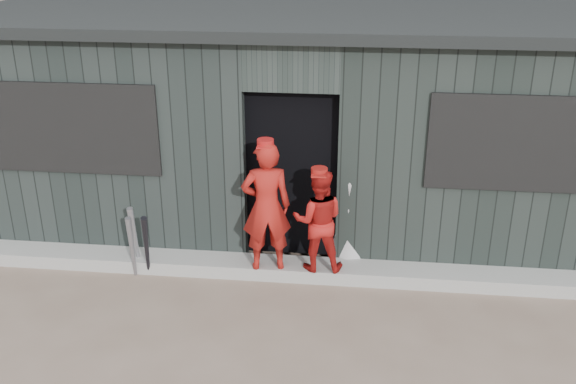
# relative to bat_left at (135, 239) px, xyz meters

# --- Properties ---
(ground) EXTENTS (80.00, 80.00, 0.00)m
(ground) POSITION_rel_bat_left_xyz_m (1.68, -1.73, -0.40)
(ground) COLOR #725C4E
(ground) RESTS_ON ground
(curb) EXTENTS (8.00, 0.36, 0.15)m
(curb) POSITION_rel_bat_left_xyz_m (1.68, 0.09, -0.32)
(curb) COLOR #999994
(curb) RESTS_ON ground
(bat_left) EXTENTS (0.07, 0.19, 0.79)m
(bat_left) POSITION_rel_bat_left_xyz_m (0.00, 0.00, 0.00)
(bat_left) COLOR #92939A
(bat_left) RESTS_ON ground
(bat_mid) EXTENTS (0.09, 0.17, 0.74)m
(bat_mid) POSITION_rel_bat_left_xyz_m (0.01, -0.15, -0.03)
(bat_mid) COLOR gray
(bat_mid) RESTS_ON ground
(bat_right) EXTENTS (0.18, 0.33, 0.81)m
(bat_right) POSITION_rel_bat_left_xyz_m (0.19, -0.18, 0.01)
(bat_right) COLOR black
(bat_right) RESTS_ON ground
(player_red_left) EXTENTS (0.58, 0.44, 1.42)m
(player_red_left) POSITION_rel_bat_left_xyz_m (1.46, -0.02, 0.46)
(player_red_left) COLOR #A61A14
(player_red_left) RESTS_ON curb
(player_red_right) EXTENTS (0.57, 0.46, 1.12)m
(player_red_right) POSITION_rel_bat_left_xyz_m (2.00, 0.03, 0.32)
(player_red_right) COLOR #B11915
(player_red_right) RESTS_ON curb
(player_grey_back) EXTENTS (0.59, 0.42, 1.13)m
(player_grey_back) POSITION_rel_bat_left_xyz_m (2.33, 0.40, 0.17)
(player_grey_back) COLOR #BDBDBD
(player_grey_back) RESTS_ON ground
(dugout) EXTENTS (8.30, 3.30, 2.62)m
(dugout) POSITION_rel_bat_left_xyz_m (1.68, 1.78, 0.89)
(dugout) COLOR black
(dugout) RESTS_ON ground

